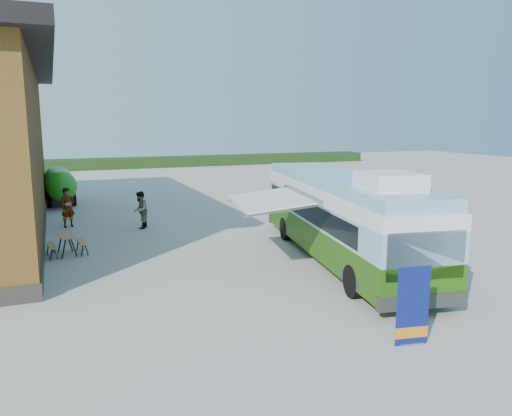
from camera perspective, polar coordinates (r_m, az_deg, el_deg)
name	(u,v)px	position (r m, az deg, el deg)	size (l,w,h in m)	color
ground	(265,274)	(15.87, 0.98, -7.53)	(100.00, 100.00, 0.00)	#BCB7AD
hedge	(194,161)	(53.93, -7.08, 5.36)	(40.00, 3.00, 1.00)	#264419
bus	(341,214)	(17.28, 9.66, -0.69)	(4.19, 11.25, 3.38)	#396E12
awning	(275,194)	(15.76, 2.18, 1.59)	(2.80, 3.90, 0.48)	white
banner	(412,313)	(11.38, 17.44, -11.38)	(0.76, 0.27, 1.75)	navy
picnic_table	(66,240)	(19.13, -20.84, -3.47)	(1.39, 1.27, 0.72)	tan
person_a	(68,207)	(24.05, -20.70, 0.06)	(0.65, 0.43, 1.80)	#999999
person_b	(140,210)	(22.77, -13.09, -0.23)	(0.81, 0.63, 1.67)	#999999
slurry_tanker	(60,183)	(30.99, -21.52, 2.64)	(1.77, 5.57, 2.06)	#22971B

